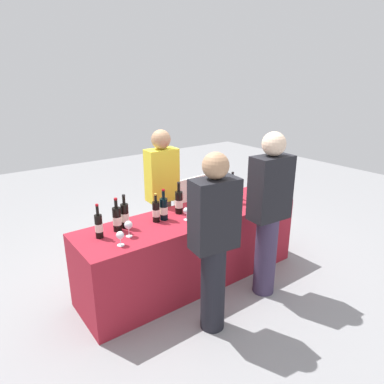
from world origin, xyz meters
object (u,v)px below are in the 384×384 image
(wine_bottle_3, at_px, (156,211))
(wine_bottle_6, at_px, (232,188))
(wine_glass_1, at_px, (128,225))
(wine_glass_3, at_px, (240,195))
(guest_1, at_px, (269,210))
(wine_bottle_2, at_px, (125,216))
(wine_glass_2, at_px, (187,211))
(wine_bottle_0, at_px, (99,226))
(wine_bottle_5, at_px, (179,202))
(wine_bottle_4, at_px, (164,209))
(menu_board, at_px, (191,207))
(wine_glass_0, at_px, (120,236))
(guest_0, at_px, (214,239))
(wine_bottle_1, at_px, (117,219))
(server_pouring, at_px, (162,192))

(wine_bottle_3, xyz_separation_m, wine_bottle_6, (1.08, 0.06, 0.01))
(wine_glass_1, bearing_deg, wine_glass_3, 0.50)
(wine_glass_3, xyz_separation_m, guest_1, (-0.17, -0.56, 0.03))
(wine_bottle_2, height_order, wine_bottle_6, wine_bottle_2)
(wine_glass_1, height_order, wine_glass_2, wine_glass_1)
(wine_bottle_0, xyz_separation_m, wine_bottle_5, (0.90, 0.05, 0.01))
(wine_bottle_2, bearing_deg, wine_bottle_4, -7.91)
(wine_bottle_3, height_order, wine_glass_3, wine_bottle_3)
(wine_bottle_3, relative_size, wine_glass_3, 1.94)
(wine_bottle_4, distance_m, menu_board, 1.38)
(wine_bottle_5, distance_m, wine_glass_0, 0.87)
(wine_glass_0, distance_m, guest_0, 0.79)
(wine_glass_3, xyz_separation_m, guest_0, (-0.94, -0.66, -0.01))
(wine_glass_1, bearing_deg, wine_glass_0, -140.32)
(wine_bottle_3, bearing_deg, wine_glass_2, -29.27)
(wine_bottle_2, xyz_separation_m, wine_glass_2, (0.57, -0.20, -0.03))
(wine_bottle_1, relative_size, wine_glass_1, 2.13)
(wine_glass_0, bearing_deg, wine_bottle_2, 57.28)
(wine_bottle_0, distance_m, wine_bottle_1, 0.19)
(wine_bottle_4, bearing_deg, wine_bottle_5, 13.17)
(wine_bottle_5, relative_size, guest_0, 0.21)
(wine_bottle_3, bearing_deg, wine_glass_0, -153.20)
(wine_bottle_4, xyz_separation_m, wine_bottle_5, (0.22, 0.05, 0.01))
(server_pouring, relative_size, guest_1, 0.96)
(wine_bottle_6, relative_size, menu_board, 0.38)
(wine_glass_1, xyz_separation_m, guest_1, (1.22, -0.55, 0.03))
(wine_bottle_3, distance_m, wine_glass_2, 0.30)
(wine_bottle_4, height_order, server_pouring, server_pouring)
(wine_bottle_1, bearing_deg, menu_board, 29.27)
(menu_board, bearing_deg, wine_glass_3, -99.09)
(wine_bottle_4, xyz_separation_m, wine_glass_0, (-0.59, -0.25, -0.03))
(wine_glass_0, bearing_deg, wine_glass_3, 4.68)
(wine_bottle_3, bearing_deg, wine_glass_3, -7.38)
(wine_bottle_0, height_order, wine_bottle_4, wine_bottle_4)
(wine_bottle_1, relative_size, server_pouring, 0.20)
(wine_bottle_1, xyz_separation_m, menu_board, (1.46, 0.82, -0.47))
(wine_bottle_2, distance_m, wine_bottle_6, 1.39)
(wine_bottle_3, height_order, wine_bottle_4, wine_bottle_4)
(wine_bottle_2, bearing_deg, wine_bottle_3, -9.27)
(wine_glass_0, relative_size, guest_1, 0.08)
(wine_bottle_2, distance_m, guest_0, 0.93)
(wine_glass_0, bearing_deg, wine_bottle_6, 11.47)
(guest_1, relative_size, menu_board, 2.00)
(wine_bottle_4, height_order, wine_glass_2, wine_bottle_4)
(wine_bottle_3, xyz_separation_m, wine_glass_2, (0.26, -0.15, -0.01))
(wine_bottle_3, xyz_separation_m, guest_0, (0.08, -0.79, -0.01))
(wine_bottle_6, bearing_deg, wine_bottle_0, -177.58)
(wine_bottle_6, distance_m, wine_glass_1, 1.46)
(wine_bottle_1, bearing_deg, wine_bottle_5, 1.32)
(wine_bottle_5, xyz_separation_m, wine_glass_2, (-0.04, -0.19, -0.03))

